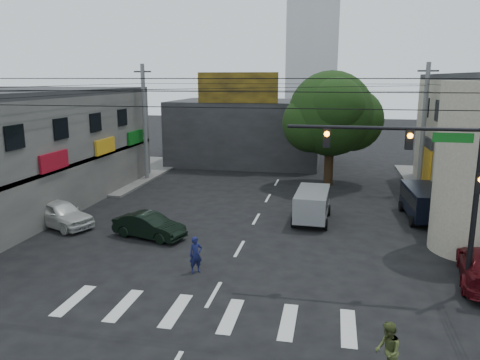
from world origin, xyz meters
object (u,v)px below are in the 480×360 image
(utility_pole_far_right, at_px, (423,129))
(navy_van, at_px, (423,204))
(street_tree, at_px, (331,114))
(pedestrian_olive, at_px, (388,351))
(white_compact, at_px, (60,214))
(traffic_gantry, at_px, (430,169))
(dark_sedan, at_px, (149,226))
(traffic_officer, at_px, (196,255))
(utility_pole_far_left, at_px, (145,123))
(silver_minivan, at_px, (312,206))

(utility_pole_far_right, distance_m, navy_van, 8.06)
(street_tree, bearing_deg, pedestrian_olive, -85.38)
(utility_pole_far_right, relative_size, white_compact, 1.95)
(traffic_gantry, height_order, navy_van, traffic_gantry)
(street_tree, height_order, white_compact, street_tree)
(traffic_gantry, relative_size, navy_van, 1.51)
(dark_sedan, distance_m, traffic_officer, 5.25)
(utility_pole_far_left, bearing_deg, white_compact, -90.00)
(utility_pole_far_right, relative_size, navy_van, 1.93)
(traffic_gantry, height_order, dark_sedan, traffic_gantry)
(utility_pole_far_left, xyz_separation_m, pedestrian_olive, (16.44, -23.01, -3.77))
(street_tree, xyz_separation_m, traffic_officer, (-5.27, -18.09, -4.68))
(silver_minivan, bearing_deg, white_compact, 107.61)
(navy_van, bearing_deg, silver_minivan, 101.39)
(street_tree, bearing_deg, utility_pole_far_right, -8.75)
(dark_sedan, xyz_separation_m, traffic_officer, (3.63, -3.78, 0.15))
(utility_pole_far_right, bearing_deg, navy_van, -97.58)
(utility_pole_far_left, bearing_deg, traffic_gantry, -42.86)
(white_compact, bearing_deg, pedestrian_olive, -99.83)
(utility_pole_far_left, height_order, navy_van, utility_pole_far_left)
(traffic_gantry, xyz_separation_m, navy_van, (1.73, 9.88, -3.90))
(silver_minivan, distance_m, pedestrian_olive, 14.50)
(street_tree, bearing_deg, navy_van, -55.64)
(white_compact, bearing_deg, dark_sedan, -75.33)
(traffic_officer, xyz_separation_m, pedestrian_olive, (7.21, -5.92, 0.04))
(utility_pole_far_right, relative_size, traffic_officer, 5.84)
(traffic_gantry, xyz_separation_m, dark_sedan, (-12.73, 3.69, -4.19))
(navy_van, bearing_deg, utility_pole_far_left, 67.28)
(dark_sedan, relative_size, navy_van, 0.86)
(utility_pole_far_right, distance_m, silver_minivan, 11.98)
(utility_pole_far_left, distance_m, pedestrian_olive, 28.53)
(dark_sedan, relative_size, pedestrian_olive, 2.49)
(white_compact, height_order, traffic_officer, traffic_officer)
(traffic_gantry, distance_m, silver_minivan, 10.22)
(dark_sedan, height_order, white_compact, white_compact)
(white_compact, bearing_deg, utility_pole_far_right, -36.49)
(street_tree, xyz_separation_m, utility_pole_far_left, (-14.50, -1.00, -0.87))
(utility_pole_far_right, height_order, white_compact, utility_pole_far_right)
(pedestrian_olive, bearing_deg, dark_sedan, -134.90)
(navy_van, bearing_deg, dark_sedan, 110.01)
(navy_van, height_order, pedestrian_olive, navy_van)
(white_compact, relative_size, traffic_officer, 2.99)
(dark_sedan, distance_m, pedestrian_olive, 14.55)
(utility_pole_far_left, relative_size, dark_sedan, 2.24)
(street_tree, distance_m, dark_sedan, 17.53)
(utility_pole_far_left, distance_m, silver_minivan, 16.69)
(dark_sedan, bearing_deg, utility_pole_far_left, 38.60)
(street_tree, distance_m, navy_van, 10.83)
(street_tree, distance_m, utility_pole_far_right, 6.63)
(dark_sedan, height_order, navy_van, navy_van)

